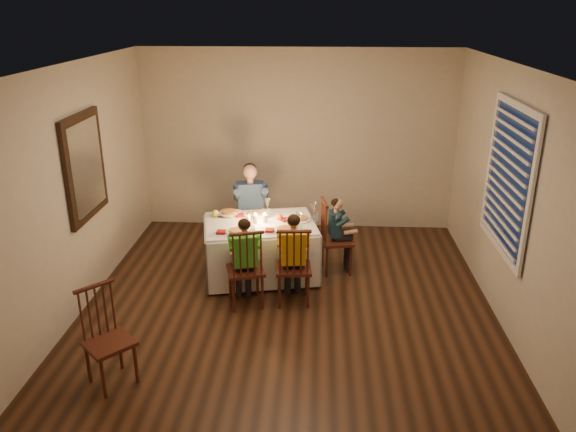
# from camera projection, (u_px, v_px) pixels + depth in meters

# --- Properties ---
(ground) EXTENTS (5.00, 5.00, 0.00)m
(ground) POSITION_uv_depth(u_px,v_px,m) (288.00, 308.00, 6.20)
(ground) COLOR black
(ground) RESTS_ON ground
(wall_left) EXTENTS (0.02, 5.00, 2.60)m
(wall_left) POSITION_uv_depth(u_px,v_px,m) (73.00, 193.00, 5.86)
(wall_left) COLOR beige
(wall_left) RESTS_ON ground
(wall_right) EXTENTS (0.02, 5.00, 2.60)m
(wall_right) POSITION_uv_depth(u_px,v_px,m) (512.00, 201.00, 5.61)
(wall_right) COLOR beige
(wall_right) RESTS_ON ground
(wall_back) EXTENTS (4.50, 0.02, 2.60)m
(wall_back) POSITION_uv_depth(u_px,v_px,m) (298.00, 141.00, 8.07)
(wall_back) COLOR beige
(wall_back) RESTS_ON ground
(ceiling) EXTENTS (5.00, 5.00, 0.00)m
(ceiling) POSITION_uv_depth(u_px,v_px,m) (288.00, 66.00, 5.27)
(ceiling) COLOR white
(ceiling) RESTS_ON wall_back
(dining_table) EXTENTS (1.50, 1.22, 0.66)m
(dining_table) POSITION_uv_depth(u_px,v_px,m) (260.00, 238.00, 6.79)
(dining_table) COLOR silver
(dining_table) RESTS_ON ground
(chair_adult) EXTENTS (0.45, 0.43, 0.94)m
(chair_adult) POSITION_uv_depth(u_px,v_px,m) (252.00, 251.00, 7.63)
(chair_adult) COLOR #3E1A11
(chair_adult) RESTS_ON ground
(chair_near_left) EXTENTS (0.48, 0.46, 0.94)m
(chair_near_left) POSITION_uv_depth(u_px,v_px,m) (246.00, 304.00, 6.29)
(chair_near_left) COLOR #3E1A11
(chair_near_left) RESTS_ON ground
(chair_near_right) EXTENTS (0.42, 0.40, 0.94)m
(chair_near_right) POSITION_uv_depth(u_px,v_px,m) (293.00, 301.00, 6.34)
(chair_near_right) COLOR #3E1A11
(chair_near_right) RESTS_ON ground
(chair_end) EXTENTS (0.43, 0.45, 0.94)m
(chair_end) POSITION_uv_depth(u_px,v_px,m) (336.00, 271.00, 7.06)
(chair_end) COLOR #3E1A11
(chair_end) RESTS_ON ground
(chair_extra) EXTENTS (0.52, 0.52, 0.92)m
(chair_extra) POSITION_uv_depth(u_px,v_px,m) (114.00, 382.00, 4.99)
(chair_extra) COLOR #3E1A11
(chair_extra) RESTS_ON ground
(adult) EXTENTS (0.50, 0.47, 1.22)m
(adult) POSITION_uv_depth(u_px,v_px,m) (252.00, 251.00, 7.63)
(adult) COLOR navy
(adult) RESTS_ON ground
(child_green) EXTENTS (0.41, 0.39, 1.03)m
(child_green) POSITION_uv_depth(u_px,v_px,m) (246.00, 304.00, 6.29)
(child_green) COLOR green
(child_green) RESTS_ON ground
(child_yellow) EXTENTS (0.38, 0.35, 1.06)m
(child_yellow) POSITION_uv_depth(u_px,v_px,m) (293.00, 301.00, 6.34)
(child_yellow) COLOR gold
(child_yellow) RESTS_ON ground
(child_teal) EXTENTS (0.32, 0.34, 0.96)m
(child_teal) POSITION_uv_depth(u_px,v_px,m) (336.00, 271.00, 7.06)
(child_teal) COLOR #182E3D
(child_teal) RESTS_ON ground
(setting_adult) EXTENTS (0.31, 0.31, 0.02)m
(setting_adult) POSITION_uv_depth(u_px,v_px,m) (254.00, 215.00, 6.94)
(setting_adult) COLOR white
(setting_adult) RESTS_ON dining_table
(setting_green) EXTENTS (0.31, 0.31, 0.02)m
(setting_green) POSITION_uv_depth(u_px,v_px,m) (237.00, 232.00, 6.43)
(setting_green) COLOR white
(setting_green) RESTS_ON dining_table
(setting_yellow) EXTENTS (0.31, 0.31, 0.02)m
(setting_yellow) POSITION_uv_depth(u_px,v_px,m) (285.00, 230.00, 6.48)
(setting_yellow) COLOR white
(setting_yellow) RESTS_ON dining_table
(setting_teal) EXTENTS (0.31, 0.31, 0.02)m
(setting_teal) POSITION_uv_depth(u_px,v_px,m) (300.00, 219.00, 6.80)
(setting_teal) COLOR white
(setting_teal) RESTS_ON dining_table
(candle_left) EXTENTS (0.06, 0.06, 0.10)m
(candle_left) POSITION_uv_depth(u_px,v_px,m) (255.00, 219.00, 6.69)
(candle_left) COLOR white
(candle_left) RESTS_ON dining_table
(candle_right) EXTENTS (0.06, 0.06, 0.10)m
(candle_right) POSITION_uv_depth(u_px,v_px,m) (265.00, 219.00, 6.71)
(candle_right) COLOR white
(candle_right) RESTS_ON dining_table
(squash) EXTENTS (0.09, 0.09, 0.09)m
(squash) POSITION_uv_depth(u_px,v_px,m) (215.00, 213.00, 6.88)
(squash) COLOR yellow
(squash) RESTS_ON dining_table
(orange_fruit) EXTENTS (0.08, 0.08, 0.08)m
(orange_fruit) POSITION_uv_depth(u_px,v_px,m) (280.00, 217.00, 6.78)
(orange_fruit) COLOR #FF5115
(orange_fruit) RESTS_ON dining_table
(serving_bowl) EXTENTS (0.27, 0.27, 0.06)m
(serving_bowl) POSITION_uv_depth(u_px,v_px,m) (229.00, 214.00, 6.91)
(serving_bowl) COLOR white
(serving_bowl) RESTS_ON dining_table
(wall_mirror) EXTENTS (0.06, 0.95, 1.15)m
(wall_mirror) POSITION_uv_depth(u_px,v_px,m) (85.00, 167.00, 6.06)
(wall_mirror) COLOR black
(wall_mirror) RESTS_ON wall_left
(window_blinds) EXTENTS (0.07, 1.34, 1.54)m
(window_blinds) POSITION_uv_depth(u_px,v_px,m) (507.00, 179.00, 5.64)
(window_blinds) COLOR #0D1834
(window_blinds) RESTS_ON wall_right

